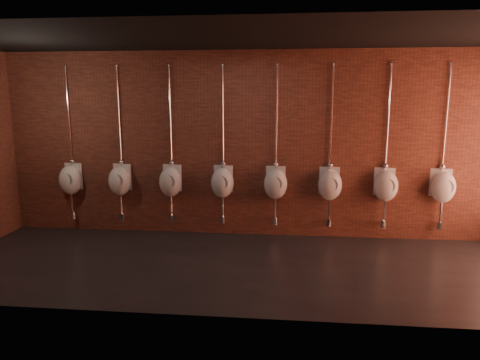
% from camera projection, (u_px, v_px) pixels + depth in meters
% --- Properties ---
extents(ground, '(8.50, 8.50, 0.00)m').
position_uv_depth(ground, '(236.00, 265.00, 6.23)').
color(ground, black).
rests_on(ground, ground).
extents(room_shell, '(8.54, 3.04, 3.22)m').
position_uv_depth(room_shell, '(236.00, 127.00, 5.86)').
color(room_shell, black).
rests_on(room_shell, ground).
extents(urinal_0, '(0.47, 0.42, 2.72)m').
position_uv_depth(urinal_0, '(71.00, 179.00, 7.68)').
color(urinal_0, white).
rests_on(urinal_0, ground).
extents(urinal_1, '(0.47, 0.42, 2.72)m').
position_uv_depth(urinal_1, '(120.00, 180.00, 7.59)').
color(urinal_1, white).
rests_on(urinal_1, ground).
extents(urinal_2, '(0.47, 0.42, 2.72)m').
position_uv_depth(urinal_2, '(171.00, 181.00, 7.50)').
color(urinal_2, white).
rests_on(urinal_2, ground).
extents(urinal_3, '(0.47, 0.42, 2.72)m').
position_uv_depth(urinal_3, '(222.00, 182.00, 7.41)').
color(urinal_3, white).
rests_on(urinal_3, ground).
extents(urinal_4, '(0.47, 0.42, 2.72)m').
position_uv_depth(urinal_4, '(276.00, 183.00, 7.33)').
color(urinal_4, white).
rests_on(urinal_4, ground).
extents(urinal_5, '(0.47, 0.42, 2.72)m').
position_uv_depth(urinal_5, '(330.00, 184.00, 7.24)').
color(urinal_5, white).
rests_on(urinal_5, ground).
extents(urinal_6, '(0.47, 0.42, 2.72)m').
position_uv_depth(urinal_6, '(386.00, 185.00, 7.15)').
color(urinal_6, white).
rests_on(urinal_6, ground).
extents(urinal_7, '(0.47, 0.42, 2.72)m').
position_uv_depth(urinal_7, '(443.00, 186.00, 7.06)').
color(urinal_7, white).
rests_on(urinal_7, ground).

